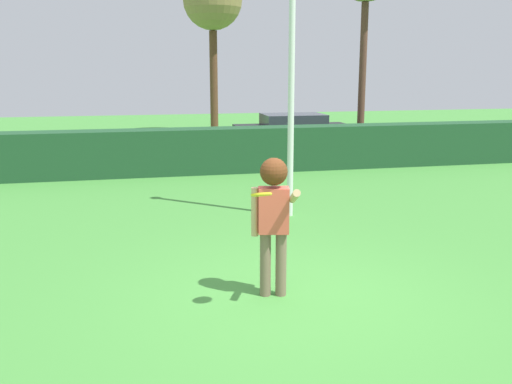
# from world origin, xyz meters

# --- Properties ---
(ground_plane) EXTENTS (60.00, 60.00, 0.00)m
(ground_plane) POSITION_xyz_m (0.00, 0.00, 0.00)
(ground_plane) COLOR #448E3A
(person) EXTENTS (0.56, 0.80, 1.79)m
(person) POSITION_xyz_m (-0.23, 0.16, 1.15)
(person) COLOR #79624F
(person) RESTS_ON ground
(frisbee) EXTENTS (0.24, 0.24, 0.10)m
(frisbee) POSITION_xyz_m (-0.50, -0.34, 1.46)
(frisbee) COLOR yellow
(lamppost) EXTENTS (0.24, 0.24, 5.90)m
(lamppost) POSITION_xyz_m (1.10, 4.02, 3.27)
(lamppost) COLOR silver
(lamppost) RESTS_ON ground
(hedge_row) EXTENTS (26.58, 0.90, 1.24)m
(hedge_row) POSITION_xyz_m (0.00, 9.10, 0.62)
(hedge_row) COLOR #1E4929
(hedge_row) RESTS_ON ground
(parked_car_black) EXTENTS (4.22, 1.85, 1.25)m
(parked_car_black) POSITION_xyz_m (3.89, 13.30, 0.69)
(parked_car_black) COLOR black
(parked_car_black) RESTS_ON ground
(bare_elm_tree) EXTENTS (2.54, 2.54, 7.01)m
(bare_elm_tree) POSITION_xyz_m (1.80, 18.64, 5.63)
(bare_elm_tree) COLOR brown
(bare_elm_tree) RESTS_ON ground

